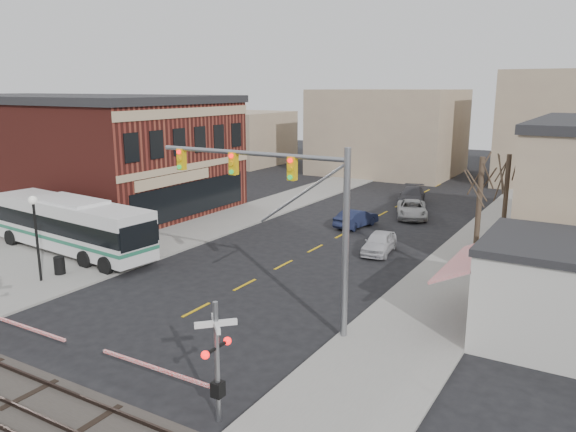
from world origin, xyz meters
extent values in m
plane|color=black|center=(0.00, 0.00, 0.00)|extent=(160.00, 160.00, 0.00)
cube|color=gray|center=(-9.50, 20.00, 0.06)|extent=(5.00, 60.00, 0.12)
cube|color=gray|center=(9.50, 20.00, 0.06)|extent=(5.00, 60.00, 0.12)
cube|color=#2D231E|center=(0.00, -7.52, 0.12)|extent=(160.00, 0.08, 0.14)
cube|color=#2D231E|center=(0.00, -6.08, 0.12)|extent=(160.00, 0.08, 0.14)
cube|color=maroon|center=(-27.00, 16.00, 4.50)|extent=(30.00, 15.00, 9.00)
cube|color=#262628|center=(-27.00, 16.00, 9.30)|extent=(30.40, 15.40, 0.60)
cube|color=tan|center=(-11.95, 16.00, 4.30)|extent=(0.10, 15.00, 0.50)
cube|color=tan|center=(-11.95, 16.00, 8.40)|extent=(0.10, 15.00, 0.70)
cube|color=black|center=(-11.95, 16.00, 1.80)|extent=(0.08, 13.00, 2.60)
cube|color=red|center=(11.20, 7.00, 3.00)|extent=(1.68, 6.00, 0.87)
cylinder|color=#382B21|center=(10.50, 12.00, 3.50)|extent=(0.28, 0.28, 6.75)
cylinder|color=#382B21|center=(10.80, 18.00, 3.27)|extent=(0.28, 0.28, 6.30)
cylinder|color=#382B21|center=(11.00, 26.00, 3.72)|extent=(0.28, 0.28, 7.20)
cube|color=silver|center=(-12.66, 5.23, 1.90)|extent=(13.20, 4.00, 2.91)
cube|color=black|center=(-12.66, 5.23, 2.11)|extent=(13.24, 4.04, 0.97)
cube|color=#256F52|center=(-12.66, 5.23, 1.25)|extent=(13.24, 4.04, 0.22)
cylinder|color=black|center=(-12.66, 5.23, 0.54)|extent=(1.34, 2.90, 1.08)
cylinder|color=gray|center=(7.28, 2.81, 4.00)|extent=(0.28, 0.28, 8.00)
cylinder|color=gray|center=(2.58, 2.81, 7.50)|extent=(9.40, 0.20, 0.20)
cube|color=gold|center=(4.78, 2.81, 7.00)|extent=(0.35, 0.30, 1.00)
cube|color=gold|center=(1.78, 2.81, 7.00)|extent=(0.35, 0.30, 1.00)
cube|color=gold|center=(-1.22, 2.81, 7.00)|extent=(0.35, 0.30, 1.00)
cube|color=#FF0C0C|center=(-3.06, -4.81, 1.10)|extent=(5.00, 0.10, 0.10)
cylinder|color=gray|center=(6.45, -4.65, 2.00)|extent=(0.16, 0.16, 4.00)
cube|color=silver|center=(6.45, -4.65, 3.30)|extent=(1.00, 1.00, 0.18)
cube|color=silver|center=(6.45, -4.65, 3.30)|extent=(1.00, 1.00, 0.18)
sphere|color=#FF0C0C|center=(6.45, -5.20, 2.50)|extent=(0.26, 0.26, 0.26)
sphere|color=#FF0C0C|center=(6.45, -4.10, 2.50)|extent=(0.26, 0.26, 0.26)
cube|color=black|center=(6.45, -4.65, 1.10)|extent=(0.35, 0.35, 0.50)
cube|color=#FF0C0C|center=(3.85, -4.65, 1.10)|extent=(5.00, 0.10, 0.10)
cylinder|color=black|center=(-9.66, 0.71, 2.26)|extent=(0.14, 0.14, 4.27)
sphere|color=silver|center=(-9.66, 0.71, 4.54)|extent=(0.44, 0.44, 0.44)
cylinder|color=black|center=(-9.72, 1.97, 0.61)|extent=(0.60, 0.60, 0.98)
imported|color=silver|center=(3.93, 15.24, 0.68)|extent=(2.13, 4.18, 1.36)
imported|color=#161C37|center=(-0.07, 20.69, 0.68)|extent=(2.11, 4.29, 1.35)
imported|color=#B5B5B5|center=(2.51, 25.89, 0.69)|extent=(3.88, 5.44, 1.38)
imported|color=#3E3D42|center=(0.74, 31.09, 0.75)|extent=(3.24, 5.52, 1.50)
imported|color=#62534E|center=(-9.55, 5.07, 1.02)|extent=(0.65, 0.77, 1.81)
imported|color=#323557|center=(-10.30, 8.22, 1.05)|extent=(1.14, 1.14, 1.87)
camera|label=1|loc=(16.41, -17.15, 10.30)|focal=35.00mm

